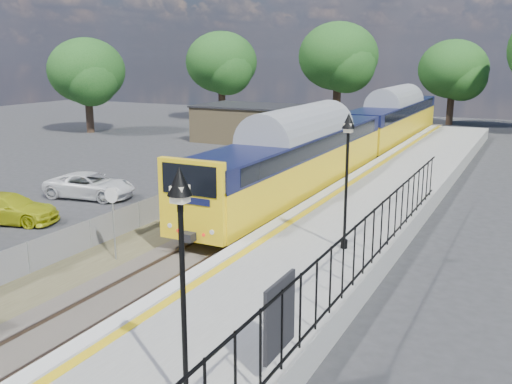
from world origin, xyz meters
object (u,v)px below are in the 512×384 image
Objects in this scene: train at (358,131)px; victorian_lamp_south at (181,234)px; victorian_lamp_north at (348,150)px; car_white at (90,185)px; speed_sign at (113,212)px; car_yellow at (8,208)px.

victorian_lamp_south is at bearing -79.30° from train.
car_white is (-15.23, 4.24, -3.64)m from victorian_lamp_north.
victorian_lamp_south reaches higher than speed_sign.
car_yellow and car_white have the same top height.
car_yellow is at bearing -176.61° from victorian_lamp_north.
speed_sign is at bearing -142.16° from car_white.
car_white is (-7.43, 6.86, -1.21)m from speed_sign.
speed_sign is (-7.80, -2.62, -2.43)m from victorian_lamp_north.
car_white is (-9.93, -14.85, -1.68)m from train.
victorian_lamp_north is 15.77m from car_yellow.
train reaches higher than speed_sign.
victorian_lamp_south is at bearing -45.73° from speed_sign.
victorian_lamp_north is 8.58m from speed_sign.
victorian_lamp_north is 16.22m from car_white.
victorian_lamp_south and victorian_lamp_north have the same top height.
car_white is (0.09, 5.15, 0.00)m from car_yellow.
car_yellow is at bearing 149.63° from victorian_lamp_south.
victorian_lamp_south is at bearing -137.85° from car_yellow.
victorian_lamp_north is 0.97× the size of car_white.
car_yellow is 5.15m from car_white.
speed_sign is at bearing -96.57° from train.
car_yellow is at bearing 164.18° from speed_sign.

